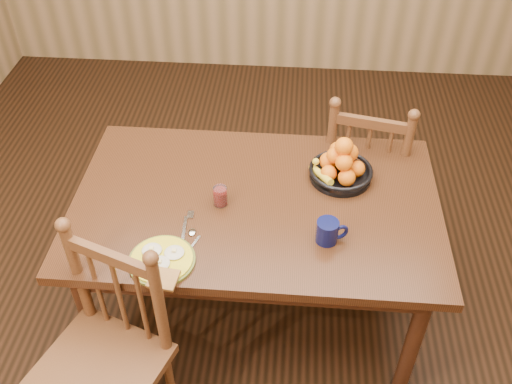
# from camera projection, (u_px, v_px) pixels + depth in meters

# --- Properties ---
(room) EXTENTS (4.52, 5.02, 2.72)m
(room) POSITION_uv_depth(u_px,v_px,m) (256.00, 80.00, 2.08)
(room) COLOR black
(room) RESTS_ON ground
(dining_table) EXTENTS (1.60, 1.00, 0.75)m
(dining_table) POSITION_uv_depth(u_px,v_px,m) (256.00, 214.00, 2.54)
(dining_table) COLOR black
(dining_table) RESTS_ON ground
(chair_far) EXTENTS (0.52, 0.50, 0.97)m
(chair_far) POSITION_uv_depth(u_px,v_px,m) (365.00, 172.00, 3.06)
(chair_far) COLOR #482715
(chair_far) RESTS_ON ground
(chair_near) EXTENTS (0.57, 0.56, 1.00)m
(chair_near) POSITION_uv_depth(u_px,v_px,m) (105.00, 358.00, 2.21)
(chair_near) COLOR #482715
(chair_near) RESTS_ON ground
(breakfast_plate) EXTENTS (0.26, 0.29, 0.04)m
(breakfast_plate) POSITION_uv_depth(u_px,v_px,m) (162.00, 261.00, 2.21)
(breakfast_plate) COLOR #59601E
(breakfast_plate) RESTS_ON dining_table
(fork) EXTENTS (0.04, 0.18, 0.00)m
(fork) POSITION_uv_depth(u_px,v_px,m) (186.00, 224.00, 2.37)
(fork) COLOR silver
(fork) RESTS_ON dining_table
(spoon) EXTENTS (0.06, 0.16, 0.01)m
(spoon) POSITION_uv_depth(u_px,v_px,m) (192.00, 236.00, 2.32)
(spoon) COLOR silver
(spoon) RESTS_ON dining_table
(coffee_mug) EXTENTS (0.13, 0.09, 0.10)m
(coffee_mug) POSITION_uv_depth(u_px,v_px,m) (328.00, 231.00, 2.28)
(coffee_mug) COLOR #0A0E3B
(coffee_mug) RESTS_ON dining_table
(juice_glass) EXTENTS (0.06, 0.06, 0.09)m
(juice_glass) POSITION_uv_depth(u_px,v_px,m) (220.00, 197.00, 2.44)
(juice_glass) COLOR silver
(juice_glass) RESTS_ON dining_table
(fruit_bowl) EXTENTS (0.29, 0.29, 0.22)m
(fruit_bowl) POSITION_uv_depth(u_px,v_px,m) (341.00, 166.00, 2.56)
(fruit_bowl) COLOR black
(fruit_bowl) RESTS_ON dining_table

